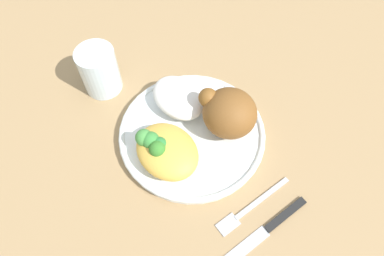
{
  "coord_description": "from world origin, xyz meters",
  "views": [
    {
      "loc": [
        -0.23,
        0.2,
        0.53
      ],
      "look_at": [
        0.0,
        0.0,
        0.03
      ],
      "focal_mm": 32.87,
      "sensor_mm": 36.0,
      "label": 1
    }
  ],
  "objects_px": {
    "roasted_chicken": "(229,112)",
    "knife": "(267,229)",
    "plate": "(192,134)",
    "mac_cheese_with_broccoli": "(165,150)",
    "fork": "(250,207)",
    "water_glass": "(99,70)",
    "rice_pile": "(179,97)"
  },
  "relations": [
    {
      "from": "mac_cheese_with_broccoli",
      "to": "fork",
      "type": "bearing_deg",
      "value": -162.35
    },
    {
      "from": "roasted_chicken",
      "to": "fork",
      "type": "bearing_deg",
      "value": 151.22
    },
    {
      "from": "knife",
      "to": "water_glass",
      "type": "height_order",
      "value": "water_glass"
    },
    {
      "from": "roasted_chicken",
      "to": "rice_pile",
      "type": "xyz_separation_m",
      "value": [
        0.09,
        0.03,
        -0.02
      ]
    },
    {
      "from": "roasted_chicken",
      "to": "knife",
      "type": "height_order",
      "value": "roasted_chicken"
    },
    {
      "from": "fork",
      "to": "knife",
      "type": "distance_m",
      "value": 0.04
    },
    {
      "from": "mac_cheese_with_broccoli",
      "to": "water_glass",
      "type": "relative_size",
      "value": 1.24
    },
    {
      "from": "knife",
      "to": "water_glass",
      "type": "xyz_separation_m",
      "value": [
        0.39,
        0.03,
        0.04
      ]
    },
    {
      "from": "plate",
      "to": "knife",
      "type": "xyz_separation_m",
      "value": [
        -0.2,
        0.02,
        -0.01
      ]
    },
    {
      "from": "fork",
      "to": "knife",
      "type": "xyz_separation_m",
      "value": [
        -0.04,
        0.01,
        0.0
      ]
    },
    {
      "from": "plate",
      "to": "knife",
      "type": "bearing_deg",
      "value": 173.57
    },
    {
      "from": "fork",
      "to": "water_glass",
      "type": "distance_m",
      "value": 0.36
    },
    {
      "from": "plate",
      "to": "water_glass",
      "type": "bearing_deg",
      "value": 14.79
    },
    {
      "from": "roasted_chicken",
      "to": "fork",
      "type": "xyz_separation_m",
      "value": [
        -0.13,
        0.07,
        -0.06
      ]
    },
    {
      "from": "plate",
      "to": "mac_cheese_with_broccoli",
      "type": "bearing_deg",
      "value": 96.44
    },
    {
      "from": "roasted_chicken",
      "to": "water_glass",
      "type": "bearing_deg",
      "value": 24.9
    },
    {
      "from": "plate",
      "to": "roasted_chicken",
      "type": "relative_size",
      "value": 2.52
    },
    {
      "from": "fork",
      "to": "knife",
      "type": "height_order",
      "value": "knife"
    },
    {
      "from": "rice_pile",
      "to": "knife",
      "type": "height_order",
      "value": "rice_pile"
    },
    {
      "from": "rice_pile",
      "to": "knife",
      "type": "bearing_deg",
      "value": 170.51
    },
    {
      "from": "roasted_chicken",
      "to": "mac_cheese_with_broccoli",
      "type": "relative_size",
      "value": 0.9
    },
    {
      "from": "roasted_chicken",
      "to": "knife",
      "type": "distance_m",
      "value": 0.19
    },
    {
      "from": "rice_pile",
      "to": "fork",
      "type": "height_order",
      "value": "rice_pile"
    },
    {
      "from": "rice_pile",
      "to": "fork",
      "type": "bearing_deg",
      "value": 170.27
    },
    {
      "from": "mac_cheese_with_broccoli",
      "to": "fork",
      "type": "relative_size",
      "value": 0.78
    },
    {
      "from": "fork",
      "to": "roasted_chicken",
      "type": "bearing_deg",
      "value": -28.78
    },
    {
      "from": "roasted_chicken",
      "to": "knife",
      "type": "relative_size",
      "value": 0.52
    },
    {
      "from": "plate",
      "to": "knife",
      "type": "height_order",
      "value": "plate"
    },
    {
      "from": "mac_cheese_with_broccoli",
      "to": "knife",
      "type": "distance_m",
      "value": 0.2
    },
    {
      "from": "water_glass",
      "to": "knife",
      "type": "bearing_deg",
      "value": -175.72
    },
    {
      "from": "plate",
      "to": "roasted_chicken",
      "type": "distance_m",
      "value": 0.08
    },
    {
      "from": "roasted_chicken",
      "to": "mac_cheese_with_broccoli",
      "type": "bearing_deg",
      "value": 78.97
    }
  ]
}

